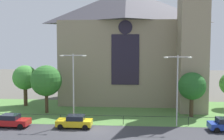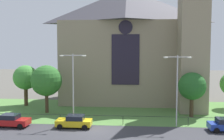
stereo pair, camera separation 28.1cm
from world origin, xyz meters
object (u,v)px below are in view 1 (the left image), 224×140
church_building (130,44)px  tree_left_far (25,78)px  streetlamp_far (177,82)px  parked_car_yellow (75,122)px  parked_car_red (12,121)px  tree_right_near (192,86)px  streetlamp_near (73,80)px  tree_left_near (46,81)px

church_building → tree_left_far: 18.88m
tree_left_far → streetlamp_far: streetlamp_far is taller
church_building → parked_car_yellow: church_building is taller
parked_car_red → parked_car_yellow: (7.69, 0.16, 0.00)m
church_building → tree_right_near: bearing=-50.9°
streetlamp_near → parked_car_red: streetlamp_near is taller
streetlamp_far → tree_left_far: bearing=156.2°
church_building → tree_left_far: (-17.28, -5.14, -5.63)m
tree_left_far → streetlamp_far: bearing=-23.8°
tree_left_near → parked_car_red: size_ratio=1.64×
church_building → parked_car_red: (-14.22, -17.06, -9.53)m
tree_left_near → parked_car_yellow: bearing=-51.3°
tree_left_near → tree_right_near: bearing=-2.0°
tree_left_far → parked_car_red: 12.91m
tree_left_near → tree_left_far: bearing=137.3°
streetlamp_near → parked_car_red: bearing=-166.4°
streetlamp_near → streetlamp_far: 12.73m
tree_left_far → parked_car_yellow: 16.40m
streetlamp_near → parked_car_yellow: (0.45, -1.59, -4.80)m
parked_car_red → tree_right_near: bearing=18.7°
church_building → tree_left_far: size_ratio=3.87×
tree_left_near → streetlamp_far: size_ratio=0.82×
parked_car_red → church_building: bearing=52.9°
church_building → streetlamp_near: bearing=-114.5°
tree_left_far → parked_car_red: (3.06, -11.92, -3.90)m
tree_right_near → parked_car_yellow: 16.74m
tree_left_near → streetlamp_far: streetlamp_far is taller
tree_right_near → streetlamp_near: (-15.54, -4.76, 1.29)m
streetlamp_near → streetlamp_far: size_ratio=1.02×
tree_left_far → tree_right_near: tree_left_far is taller
tree_right_near → church_building: bearing=129.1°
tree_right_near → parked_car_yellow: bearing=-157.2°
streetlamp_near → tree_left_near: bearing=133.5°
streetlamp_near → parked_car_yellow: size_ratio=2.08×
tree_left_far → church_building: bearing=16.6°
streetlamp_near → streetlamp_far: bearing=0.0°
tree_left_near → streetlamp_far: 18.79m
church_building → tree_left_far: church_building is taller
tree_left_near → church_building: bearing=38.8°
church_building → streetlamp_far: size_ratio=3.01×
parked_car_red → parked_car_yellow: same height
parked_car_red → parked_car_yellow: 7.69m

